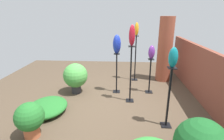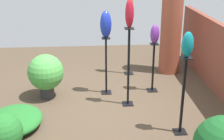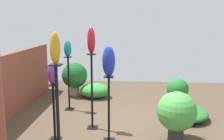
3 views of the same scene
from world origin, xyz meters
name	(u,v)px [view 2 (image 2 of 3)]	position (x,y,z in m)	size (l,w,h in m)	color
ground_plane	(102,107)	(0.00, 0.00, 0.00)	(8.00, 8.00, 0.00)	#4C3D2D
brick_pillar	(171,28)	(-1.70, 1.68, 1.07)	(0.48, 0.48, 2.14)	brown
pedestal_violet	(153,70)	(-0.64, 1.07, 0.46)	(0.20, 0.20, 1.01)	black
pedestal_cobalt	(106,68)	(-0.61, 0.12, 0.53)	(0.20, 0.20, 1.16)	black
pedestal_ruby	(128,71)	(-0.07, 0.49, 0.68)	(0.20, 0.20, 1.47)	black
pedestal_amber	(129,45)	(-1.63, 0.71, 0.71)	(0.20, 0.20, 1.53)	black
pedestal_teal	(183,100)	(0.96, 1.20, 0.58)	(0.20, 0.20, 1.26)	black
art_vase_violet	(155,34)	(-0.64, 1.07, 1.20)	(0.16, 0.18, 0.38)	#6B2D8C
art_vase_cobalt	(106,24)	(-0.61, 0.12, 1.42)	(0.21, 0.22, 0.52)	#192D9E
art_vase_ruby	(130,13)	(-0.07, 0.49, 1.72)	(0.14, 0.15, 0.50)	maroon
art_vase_teal	(188,45)	(0.96, 1.20, 1.45)	(0.17, 0.17, 0.38)	#0F727A
potted_plant_near_pillar	(3,135)	(1.46, -1.39, 0.40)	(0.53, 0.53, 0.69)	#B25B38
potted_plant_front_right	(46,73)	(-0.49, -1.05, 0.51)	(0.69, 0.69, 0.88)	#2D2D33
foliage_bed_east	(14,120)	(0.60, -1.46, 0.13)	(1.03, 0.90, 0.26)	#236B28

